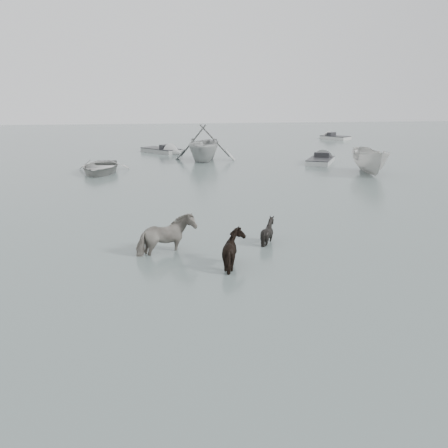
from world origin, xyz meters
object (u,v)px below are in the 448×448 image
at_px(pony_black, 268,226).
at_px(rowboat_lead, 100,165).
at_px(pony_pinto, 165,229).
at_px(pony_dark, 236,245).

bearing_deg(pony_black, rowboat_lead, 2.98).
bearing_deg(pony_pinto, pony_dark, -155.05).
relative_size(pony_dark, pony_black, 1.16).
distance_m(pony_dark, rowboat_lead, 20.14).
bearing_deg(pony_dark, rowboat_lead, 3.24).
xyz_separation_m(pony_black, rowboat_lead, (-7.39, 16.94, -0.09)).
bearing_deg(pony_black, pony_pinto, 80.55).
relative_size(pony_dark, rowboat_lead, 0.28).
distance_m(pony_pinto, rowboat_lead, 18.05).
distance_m(pony_black, rowboat_lead, 18.48).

